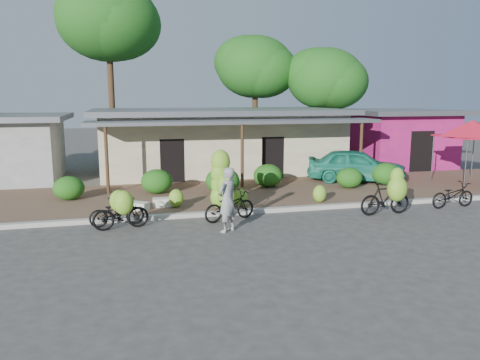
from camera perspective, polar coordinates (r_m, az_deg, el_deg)
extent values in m
plane|color=#413F3C|center=(14.63, 6.19, -5.77)|extent=(100.00, 100.00, 0.00)
cube|color=brown|center=(19.25, 1.08, -1.66)|extent=(60.00, 6.00, 0.12)
cube|color=#A8A399|center=(16.44, 3.80, -3.68)|extent=(60.00, 0.25, 0.15)
cube|color=beige|center=(24.81, -2.52, 4.47)|extent=(12.00, 6.00, 3.10)
cube|color=slate|center=(24.70, -2.55, 8.34)|extent=(13.00, 7.00, 0.25)
cube|color=black|center=(22.00, -0.98, 2.57)|extent=(1.40, 0.12, 2.20)
cube|color=slate|center=(20.81, -0.34, 7.12)|extent=(13.00, 2.00, 0.15)
cylinder|color=#44341B|center=(19.48, -15.92, 2.17)|extent=(0.14, 0.14, 2.85)
cylinder|color=#44341B|center=(20.07, 0.27, 2.78)|extent=(0.14, 0.14, 2.85)
cylinder|color=#44341B|center=(22.12, 14.50, 3.14)|extent=(0.14, 0.14, 2.85)
cube|color=#C11D67|center=(28.79, 18.49, 4.65)|extent=(5.00, 5.00, 3.00)
cube|color=slate|center=(28.70, 18.67, 7.88)|extent=(6.00, 6.00, 0.25)
cube|color=black|center=(26.81, 21.23, 3.25)|extent=(1.40, 0.12, 2.20)
cylinder|color=#44341B|center=(29.20, -15.42, 10.59)|extent=(0.36, 0.36, 8.81)
ellipsoid|color=#194611|center=(29.52, -15.80, 18.20)|extent=(5.83, 5.83, 4.66)
ellipsoid|color=#194611|center=(29.88, -16.82, 18.63)|extent=(4.95, 4.95, 3.96)
cylinder|color=#44341B|center=(30.88, 1.83, 8.49)|extent=(0.36, 0.36, 6.22)
ellipsoid|color=#194611|center=(30.92, 1.86, 13.62)|extent=(4.96, 4.96, 3.97)
ellipsoid|color=#194611|center=(31.10, 0.80, 14.16)|extent=(4.21, 4.21, 3.37)
cylinder|color=#44341B|center=(30.38, 10.22, 7.53)|extent=(0.36, 0.36, 5.39)
ellipsoid|color=#194611|center=(30.37, 10.36, 12.05)|extent=(4.77, 4.77, 3.81)
ellipsoid|color=#194611|center=(30.45, 9.26, 12.64)|extent=(4.05, 4.05, 3.24)
ellipsoid|color=#125213|center=(18.88, -20.15, -0.93)|extent=(1.16, 1.05, 0.91)
ellipsoid|color=#125213|center=(19.18, -10.11, -0.17)|extent=(1.27, 1.14, 0.99)
ellipsoid|color=#125213|center=(18.78, -2.13, -0.10)|extent=(1.38, 1.25, 1.08)
ellipsoid|color=#125213|center=(20.30, 3.43, 0.54)|extent=(1.28, 1.15, 1.00)
ellipsoid|color=#125213|center=(20.59, 13.18, 0.26)|extent=(1.13, 1.02, 0.88)
ellipsoid|color=#125213|center=(21.73, 17.33, 0.72)|extent=(1.27, 1.14, 0.99)
cylinder|color=#59595E|center=(21.80, 25.80, 1.68)|extent=(0.05, 0.05, 2.10)
cylinder|color=#59595E|center=(23.52, 22.40, 2.47)|extent=(0.05, 0.05, 2.10)
cylinder|color=#59595E|center=(24.88, 26.49, 2.55)|extent=(0.05, 0.05, 2.10)
cube|color=red|center=(23.23, 26.38, 4.78)|extent=(2.40, 2.40, 0.06)
cone|color=red|center=(23.21, 26.45, 5.71)|extent=(3.50, 3.50, 0.70)
imported|color=black|center=(15.12, -14.78, -3.79)|extent=(1.75, 0.80, 0.89)
ellipsoid|color=#8FC130|center=(14.38, -14.57, -2.49)|extent=(0.53, 0.45, 0.67)
imported|color=black|center=(14.70, -14.34, -3.91)|extent=(1.75, 0.74, 1.02)
ellipsoid|color=#8FC130|center=(13.97, -14.01, -2.69)|extent=(0.58, 0.49, 0.72)
imported|color=black|center=(15.23, -1.29, -3.19)|extent=(1.95, 1.20, 0.97)
ellipsoid|color=#8FC130|center=(15.62, -2.51, -2.06)|extent=(0.62, 0.53, 0.78)
ellipsoid|color=#8FC130|center=(15.59, -2.20, -0.59)|extent=(0.75, 0.64, 0.94)
ellipsoid|color=#8FC130|center=(15.48, -2.47, 0.87)|extent=(0.62, 0.53, 0.77)
ellipsoid|color=#8FC130|center=(15.44, -2.38, 2.26)|extent=(0.63, 0.54, 0.79)
ellipsoid|color=#8FC130|center=(15.34, -1.69, -2.07)|extent=(0.59, 0.50, 0.74)
ellipsoid|color=#8FC130|center=(15.24, -1.83, -0.59)|extent=(0.58, 0.49, 0.72)
imported|color=black|center=(16.72, 17.29, -2.19)|extent=(1.87, 0.57, 1.12)
ellipsoid|color=#8FC130|center=(16.09, 18.62, -1.02)|extent=(0.67, 0.57, 0.84)
ellipsoid|color=#8FC130|center=(16.07, 18.60, 0.43)|extent=(0.46, 0.40, 0.58)
imported|color=black|center=(18.69, 24.51, -1.68)|extent=(1.80, 0.72, 0.93)
ellipsoid|color=#8FC130|center=(16.70, -7.80, -2.22)|extent=(0.53, 0.45, 0.66)
ellipsoid|color=#8FC130|center=(16.66, 0.09, -2.17)|extent=(0.52, 0.44, 0.64)
ellipsoid|color=#8FC130|center=(17.61, 9.68, -1.65)|extent=(0.52, 0.44, 0.65)
cube|color=white|center=(16.95, -9.15, -2.69)|extent=(0.86, 0.42, 0.30)
cube|color=white|center=(16.56, -12.37, -3.13)|extent=(0.83, 0.73, 0.28)
imported|color=gray|center=(13.88, -1.56, -2.43)|extent=(0.85, 0.81, 1.95)
imported|color=silver|center=(16.80, -2.06, -0.14)|extent=(1.08, 1.02, 1.76)
imported|color=#1C7F64|center=(22.21, 13.97, 1.76)|extent=(4.78, 3.47, 1.51)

